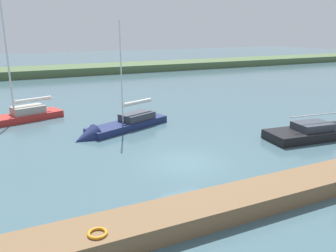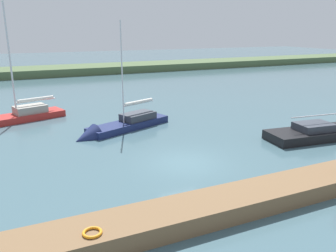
% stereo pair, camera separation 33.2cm
% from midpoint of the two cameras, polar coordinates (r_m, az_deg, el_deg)
% --- Properties ---
extents(ground_plane, '(200.00, 200.00, 0.00)m').
position_cam_midpoint_polar(ground_plane, '(19.12, 3.41, -6.12)').
color(ground_plane, '#42606B').
extents(far_shoreline, '(180.00, 8.00, 2.40)m').
position_cam_midpoint_polar(far_shoreline, '(59.42, -16.40, 8.38)').
color(far_shoreline, '#4C603D').
rests_on(far_shoreline, ground_plane).
extents(dock_pier, '(24.21, 1.97, 0.75)m').
position_cam_midpoint_polar(dock_pier, '(14.81, 13.54, -11.87)').
color(dock_pier, brown).
rests_on(dock_pier, ground_plane).
extents(life_ring_buoy, '(0.66, 0.66, 0.10)m').
position_cam_midpoint_polar(life_ring_buoy, '(11.82, -11.75, -17.07)').
color(life_ring_buoy, orange).
rests_on(life_ring_buoy, dock_pier).
extents(sailboat_outer_mooring, '(8.27, 4.25, 10.34)m').
position_cam_midpoint_polar(sailboat_outer_mooring, '(29.74, -25.12, 0.86)').
color(sailboat_outer_mooring, '#B22823').
rests_on(sailboat_outer_mooring, ground_plane).
extents(sailboat_inner_slip, '(7.99, 4.59, 8.64)m').
position_cam_midpoint_polar(sailboat_inner_slip, '(25.14, -7.77, -0.47)').
color(sailboat_inner_slip, navy).
rests_on(sailboat_inner_slip, ground_plane).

